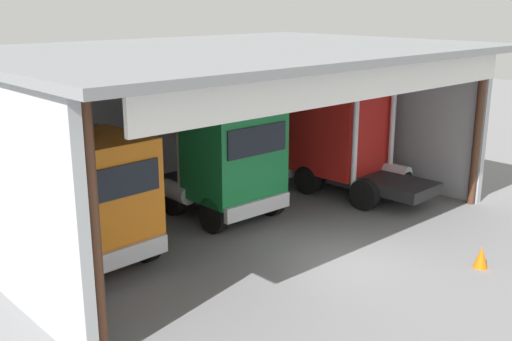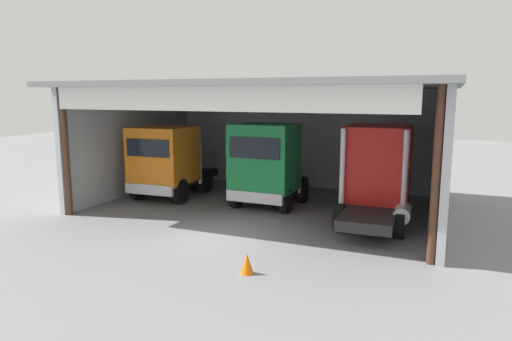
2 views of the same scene
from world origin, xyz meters
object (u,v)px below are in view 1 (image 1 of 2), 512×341
object	(u,v)px
truck_orange_yard_outside	(86,198)
truck_green_center_right_bay	(228,160)
traffic_cone	(481,257)
truck_red_left_bay	(345,139)
oil_drum	(104,187)
tool_cart	(107,194)

from	to	relation	value
truck_orange_yard_outside	truck_green_center_right_bay	size ratio (longest dim) A/B	1.20
traffic_cone	truck_orange_yard_outside	bearing A→B (deg)	136.29
truck_orange_yard_outside	truck_red_left_bay	size ratio (longest dim) A/B	1.03
truck_orange_yard_outside	traffic_cone	world-z (taller)	truck_orange_yard_outside
truck_green_center_right_bay	truck_red_left_bay	size ratio (longest dim) A/B	0.85
truck_orange_yard_outside	truck_red_left_bay	bearing A→B (deg)	174.59
truck_green_center_right_bay	traffic_cone	bearing A→B (deg)	108.77
truck_green_center_right_bay	oil_drum	distance (m)	4.80
truck_green_center_right_bay	tool_cart	bearing A→B (deg)	-54.65
oil_drum	traffic_cone	distance (m)	12.02
tool_cart	oil_drum	bearing A→B (deg)	66.37
oil_drum	traffic_cone	xyz separation A→B (m)	(4.25, -11.24, -0.18)
tool_cart	traffic_cone	xyz separation A→B (m)	(4.61, -10.41, -0.22)
truck_red_left_bay	tool_cart	world-z (taller)	truck_red_left_bay
truck_red_left_bay	oil_drum	bearing A→B (deg)	141.66
oil_drum	tool_cart	size ratio (longest dim) A/B	0.92
truck_red_left_bay	oil_drum	distance (m)	8.33
oil_drum	traffic_cone	size ratio (longest dim) A/B	1.64
truck_red_left_bay	traffic_cone	distance (m)	7.03
truck_red_left_bay	tool_cart	distance (m)	8.18
truck_red_left_bay	oil_drum	size ratio (longest dim) A/B	5.54
oil_drum	tool_cart	distance (m)	0.90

